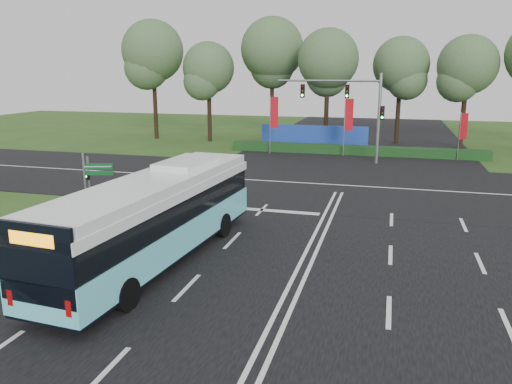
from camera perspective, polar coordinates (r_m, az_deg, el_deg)
ground at (r=20.90m, az=5.99°, el=-6.41°), size 120.00×120.00×0.00m
road_main at (r=20.89m, az=5.99°, el=-6.36°), size 20.00×120.00×0.04m
road_cross at (r=32.34m, az=9.48°, el=0.76°), size 120.00×14.00×0.05m
bike_path at (r=23.70m, az=-26.92°, el=-5.35°), size 5.00×18.00×0.06m
kerb_strip at (r=22.19m, az=-22.29°, el=-6.03°), size 0.25×18.00×0.12m
city_bus at (r=19.22m, az=-11.28°, el=-2.79°), size 3.50×12.55×3.56m
pedestrian_signal at (r=26.24m, az=-18.56°, el=0.87°), size 0.25×0.40×3.03m
street_sign at (r=24.16m, az=-18.25°, el=1.26°), size 1.32×0.46×3.51m
banner_flag_left at (r=44.10m, az=1.97°, el=8.64°), size 0.70×0.33×5.07m
banner_flag_mid at (r=43.21m, az=10.44°, el=8.27°), size 0.73×0.20×5.00m
banner_flag_right at (r=43.72m, az=22.56°, el=6.67°), size 0.57×0.21×3.95m
traffic_light_gantry at (r=40.08m, az=11.35°, el=9.86°), size 8.41×0.28×7.00m
hedge at (r=44.52m, az=11.20°, el=4.70°), size 22.00×1.20×0.80m
blue_hoarding at (r=47.32m, az=6.62°, el=6.24°), size 10.00×0.30×2.20m
eucalyptus_row at (r=50.15m, az=11.01°, el=14.92°), size 49.04×9.70×12.64m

